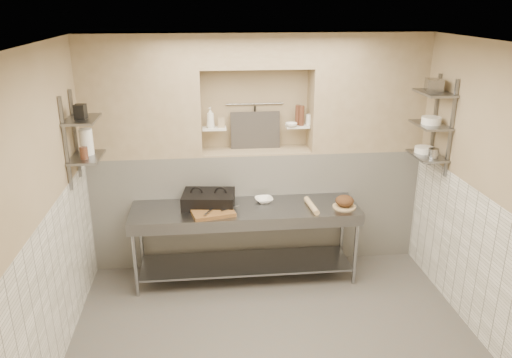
{
  "coord_description": "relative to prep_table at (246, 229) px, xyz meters",
  "views": [
    {
      "loc": [
        -0.61,
        -4.03,
        3.13
      ],
      "look_at": [
        -0.09,
        0.9,
        1.35
      ],
      "focal_mm": 35.0,
      "sensor_mm": 36.0,
      "label": 1
    }
  ],
  "objects": [
    {
      "name": "bread_loaf",
      "position": [
        1.13,
        -0.09,
        0.34
      ],
      "size": [
        0.21,
        0.21,
        0.13
      ],
      "primitive_type": "ellipsoid",
      "color": "#4C2D19",
      "rests_on": "bread_board"
    },
    {
      "name": "hanging_steel",
      "position": [
        0.18,
        0.72,
        1.14
      ],
      "size": [
        0.02,
        0.02,
        0.3
      ],
      "primitive_type": "cylinder",
      "color": "black",
      "rests_on": "utensil_rail"
    },
    {
      "name": "alcove_sill",
      "position": [
        0.18,
        0.57,
        0.77
      ],
      "size": [
        1.3,
        0.4,
        0.02
      ],
      "primitive_type": "cube",
      "color": "tan",
      "rests_on": "backwall_lower"
    },
    {
      "name": "shelf_rail_right_a",
      "position": [
        2.16,
        0.07,
        1.21
      ],
      "size": [
        0.03,
        0.03,
        1.05
      ],
      "primitive_type": "cube",
      "color": "slate",
      "rests_on": "wall_right"
    },
    {
      "name": "bottle_soap",
      "position": [
        -0.36,
        0.55,
        1.19
      ],
      "size": [
        0.12,
        0.12,
        0.24
      ],
      "primitive_type": "imported",
      "rotation": [
        0.0,
        0.0,
        -0.36
      ],
      "color": "white",
      "rests_on": "alcove_shelf_left"
    },
    {
      "name": "backwall_lower",
      "position": [
        0.18,
        0.57,
        0.06
      ],
      "size": [
        4.0,
        0.4,
        1.4
      ],
      "primitive_type": "cube",
      "color": "white",
      "rests_on": "floor"
    },
    {
      "name": "wall_shelf_right_mid",
      "position": [
        2.02,
        -0.13,
        1.21
      ],
      "size": [
        0.3,
        0.5,
        0.02
      ],
      "primitive_type": "cube",
      "color": "slate",
      "rests_on": "wall_right"
    },
    {
      "name": "condiment_b",
      "position": [
        0.69,
        0.6,
        1.19
      ],
      "size": [
        0.06,
        0.06,
        0.24
      ],
      "primitive_type": "cylinder",
      "color": "#4E2B1D",
      "rests_on": "alcove_shelf_right"
    },
    {
      "name": "condiment_c",
      "position": [
        0.82,
        0.57,
        1.13
      ],
      "size": [
        0.08,
        0.08,
        0.13
      ],
      "primitive_type": "cylinder",
      "color": "white",
      "rests_on": "alcove_shelf_right"
    },
    {
      "name": "tongs",
      "position": [
        -0.41,
        -0.18,
        0.31
      ],
      "size": [
        0.13,
        0.22,
        0.02
      ],
      "primitive_type": "cylinder",
      "rotation": [
        1.57,
        0.0,
        -0.48
      ],
      "color": "gray",
      "rests_on": "cutting_board"
    },
    {
      "name": "box_left_upper",
      "position": [
        -1.66,
        -0.16,
        1.44
      ],
      "size": [
        0.12,
        0.12,
        0.15
      ],
      "primitive_type": "cube",
      "rotation": [
        0.0,
        0.0,
        -0.13
      ],
      "color": "black",
      "rests_on": "wall_shelf_left_upper"
    },
    {
      "name": "wall_left",
      "position": [
        -1.87,
        -1.18,
        0.76
      ],
      "size": [
        0.1,
        3.9,
        2.8
      ],
      "primitive_type": "cube",
      "color": "tan",
      "rests_on": "ground"
    },
    {
      "name": "wainscot_left",
      "position": [
        -1.81,
        -1.18,
        0.06
      ],
      "size": [
        0.02,
        3.9,
        1.4
      ],
      "primitive_type": "cube",
      "color": "white",
      "rests_on": "floor"
    },
    {
      "name": "cutting_board",
      "position": [
        -0.37,
        -0.13,
        0.28
      ],
      "size": [
        0.52,
        0.41,
        0.04
      ],
      "primitive_type": "cube",
      "rotation": [
        0.0,
        0.0,
        0.23
      ],
      "color": "brown",
      "rests_on": "prep_table"
    },
    {
      "name": "backwall_pillar_left",
      "position": [
        -1.14,
        0.57,
        1.46
      ],
      "size": [
        1.35,
        0.4,
        1.4
      ],
      "primitive_type": "cube",
      "color": "tan",
      "rests_on": "backwall_lower"
    },
    {
      "name": "shelf_rail_right_b",
      "position": [
        2.16,
        -0.33,
        1.21
      ],
      "size": [
        0.03,
        0.03,
        1.05
      ],
      "primitive_type": "cube",
      "color": "slate",
      "rests_on": "wall_right"
    },
    {
      "name": "wainscot_right",
      "position": [
        2.17,
        -1.18,
        0.06
      ],
      "size": [
        0.02,
        3.9,
        1.4
      ],
      "primitive_type": "cube",
      "color": "white",
      "rests_on": "floor"
    },
    {
      "name": "wall_shelf_right_lower",
      "position": [
        2.02,
        -0.13,
        0.86
      ],
      "size": [
        0.3,
        0.5,
        0.02
      ],
      "primitive_type": "cube",
      "color": "slate",
      "rests_on": "wall_right"
    },
    {
      "name": "backwall_header",
      "position": [
        0.18,
        0.57,
        1.96
      ],
      "size": [
        1.3,
        0.4,
        0.4
      ],
      "primitive_type": "cube",
      "color": "tan",
      "rests_on": "backwall_lower"
    },
    {
      "name": "prep_table",
      "position": [
        0.0,
        0.0,
        0.0
      ],
      "size": [
        2.6,
        0.7,
        0.9
      ],
      "color": "gray",
      "rests_on": "floor"
    },
    {
      "name": "wall_right",
      "position": [
        2.23,
        -1.18,
        0.76
      ],
      "size": [
        0.1,
        3.9,
        2.8
      ],
      "primitive_type": "cube",
      "color": "tan",
      "rests_on": "ground"
    },
    {
      "name": "knife_blade",
      "position": [
        -0.18,
        -0.1,
        0.31
      ],
      "size": [
        0.22,
        0.14,
        0.01
      ],
      "primitive_type": "cube",
      "rotation": [
        0.0,
        0.0,
        0.53
      ],
      "color": "gray",
      "rests_on": "cutting_board"
    },
    {
      "name": "basket_right",
      "position": [
        2.02,
        -0.1,
        1.64
      ],
      "size": [
        0.21,
        0.24,
        0.13
      ],
      "primitive_type": "cube",
      "rotation": [
        0.0,
        0.0,
        -0.24
      ],
      "color": "gray",
      "rests_on": "wall_shelf_right_upper"
    },
    {
      "name": "wall_shelf_left_lower",
      "position": [
        -1.66,
        -0.13,
        0.96
      ],
      "size": [
        0.3,
        0.5,
        0.02
      ],
      "primitive_type": "cube",
      "color": "slate",
      "rests_on": "wall_left"
    },
    {
      "name": "utensil_rail",
      "position": [
        0.18,
        0.74,
        1.31
      ],
      "size": [
        0.7,
        0.02,
        0.02
      ],
      "primitive_type": "cylinder",
      "rotation": [
        0.0,
        1.57,
        0.0
      ],
      "color": "gray",
      "rests_on": "wall_back"
    },
    {
      "name": "bread_board",
      "position": [
        1.13,
        -0.09,
        0.27
      ],
      "size": [
        0.26,
        0.26,
        0.02
      ],
      "primitive_type": "cylinder",
      "color": "tan",
      "rests_on": "prep_table"
    },
    {
      "name": "ceiling",
      "position": [
        0.18,
        -1.18,
        2.21
      ],
      "size": [
        4.0,
        3.9,
        0.1
      ],
      "primitive_type": "cube",
      "color": "silver",
      "rests_on": "ground"
    },
    {
      "name": "jar_left",
      "position": [
        -1.66,
        -0.22,
        1.03
      ],
      "size": [
        0.08,
        0.08,
        0.12
      ],
      "primitive_type": "cylinder",
      "color": "#4E2B1D",
      "rests_on": "wall_shelf_left_lower"
    },
    {
      "name": "shelf_rail_left_a",
      "position": [
        -1.79,
        0.07,
        1.16
      ],
      "size": [
        0.03,
        0.03,
        0.95
      ],
      "primitive_type": "cube",
      "color": "slate",
      "rests_on": "wall_left"
    },
    {
      "name": "wall_shelf_right_upper",
      "position": [
        2.02,
        -0.13,
        1.56
      ],
      "size": [
        0.3,
        0.5,
        0.03
      ],
      "primitive_type": "cube",
      "color": "slate",
      "rests_on": "wall_right"
    },
    {
      "name": "canister_right",
      "position": [
        2.02,
        -0.28,
        0.93
      ],
      "size": [
        0.11,
        0.11,
        0.11
      ],
      "primitive_type": "cylinder",
      "color": "gray",
      "rests_on": "wall_shelf_right_lower"
    },
    {
      "name": "floor",
      "position": [
        0.18,
        -1.18,
        -0.69
      ],
      "size": [
        4.0,
        3.9,
        0.1
      ],
      "primitive_type": "cube",
      "color": "#544F4B",
      "rests_on": "ground"
    },
    {
      "name": "bowl_alcove",
      "position": [
        0.6,
        0.51,
        1.09
      ],
      "size": [
        0.18,
        0.18,
        0.04
      ],
      "primitive_type": "imported",
      "rotation": [
        0.0,
        0.0,
        -0.36
      ],
      "color": "white",
      "rests_on": "alcove_shelf_right"
    },
    {
      "name": "backwall_pillar_right",
      "position": [
        1.51,
        0.57,
        1.46
      ],
      "size": [
        1.35,
        0.4,
        1.4
      ],
      "primitive_type": "cube",
      "color": "tan",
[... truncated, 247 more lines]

